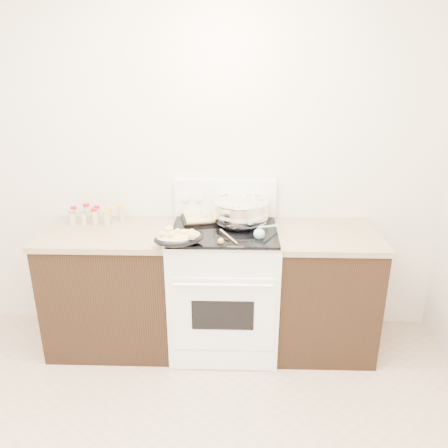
{
  "coord_description": "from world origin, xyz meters",
  "views": [
    {
      "loc": [
        0.44,
        -1.44,
        2.04
      ],
      "look_at": [
        0.35,
        1.37,
        1.0
      ],
      "focal_mm": 35.0,
      "sensor_mm": 36.0,
      "label": 1
    }
  ],
  "objects": [
    {
      "name": "blue_ladle",
      "position": [
        0.6,
        1.27,
        0.98
      ],
      "size": [
        0.19,
        0.22,
        0.09
      ],
      "color": "#85BBC7",
      "rests_on": "kitchen_range"
    },
    {
      "name": "wooden_spoon",
      "position": [
        0.35,
        1.2,
        0.95
      ],
      "size": [
        0.13,
        0.24,
        0.04
      ],
      "color": "tan",
      "rests_on": "kitchen_range"
    },
    {
      "name": "roasting_pan",
      "position": [
        0.07,
        1.14,
        0.99
      ],
      "size": [
        0.38,
        0.32,
        0.11
      ],
      "color": "black",
      "rests_on": "kitchen_range"
    },
    {
      "name": "counter_left",
      "position": [
        -0.48,
        1.43,
        0.46
      ],
      "size": [
        0.93,
        0.67,
        0.92
      ],
      "color": "black",
      "rests_on": "ground"
    },
    {
      "name": "kitchen_range",
      "position": [
        0.35,
        1.42,
        0.49
      ],
      "size": [
        0.78,
        0.73,
        1.22
      ],
      "color": "white",
      "rests_on": "ground"
    },
    {
      "name": "mixing_bowl",
      "position": [
        0.46,
        1.51,
        1.04
      ],
      "size": [
        0.53,
        0.53,
        0.24
      ],
      "color": "silver",
      "rests_on": "kitchen_range"
    },
    {
      "name": "spice_jars",
      "position": [
        -0.63,
        1.59,
        0.98
      ],
      "size": [
        0.4,
        0.15,
        0.13
      ],
      "color": "#BFB28C",
      "rests_on": "counter_left"
    },
    {
      "name": "baking_sheet",
      "position": [
        0.25,
        1.63,
        0.96
      ],
      "size": [
        0.49,
        0.39,
        0.05
      ],
      "color": "black",
      "rests_on": "kitchen_range"
    },
    {
      "name": "counter_right",
      "position": [
        1.08,
        1.43,
        0.46
      ],
      "size": [
        0.73,
        0.67,
        0.92
      ],
      "color": "black",
      "rests_on": "ground"
    },
    {
      "name": "room_shell",
      "position": [
        0.0,
        0.0,
        1.7
      ],
      "size": [
        4.1,
        3.6,
        2.75
      ],
      "color": "silver",
      "rests_on": "ground"
    }
  ]
}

